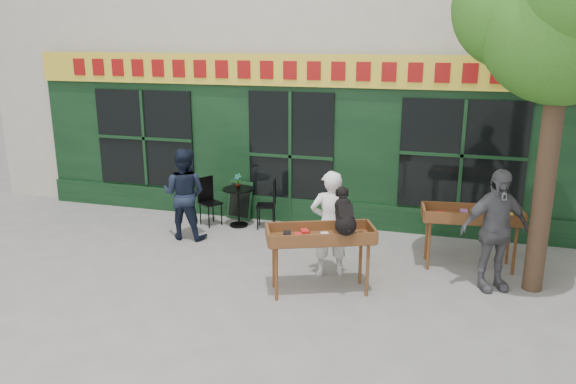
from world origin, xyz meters
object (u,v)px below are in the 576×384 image
at_px(bistro_table, 238,199).
at_px(man_left, 184,194).
at_px(book_cart_right, 471,218).
at_px(book_cart_center, 320,238).
at_px(man_right, 495,230).
at_px(woman, 330,224).
at_px(dog, 345,210).

bearing_deg(bistro_table, man_left, -127.87).
distance_m(book_cart_right, bistro_table, 4.40).
relative_size(book_cart_center, man_left, 0.96).
distance_m(book_cart_center, man_right, 2.53).
bearing_deg(woman, dog, 94.24).
relative_size(book_cart_center, man_right, 0.90).
distance_m(man_right, bistro_table, 4.89).
bearing_deg(bistro_table, man_right, -19.43).
bearing_deg(bistro_table, book_cart_center, -47.92).
distance_m(dog, man_right, 2.25).
relative_size(woman, man_left, 0.99).
bearing_deg(book_cart_right, man_left, 173.00).
distance_m(book_cart_right, man_left, 5.00).
bearing_deg(man_left, dog, 151.13).
bearing_deg(book_cart_center, bistro_table, 109.75).
relative_size(book_cart_right, bistro_table, 2.06).
relative_size(man_right, man_left, 1.08).
bearing_deg(book_cart_center, man_right, -3.27).
bearing_deg(woman, book_cart_right, -178.44).
distance_m(dog, man_left, 3.66).
height_order(man_right, bistro_table, man_right).
xyz_separation_m(man_right, bistro_table, (-4.60, 1.62, -0.36)).
relative_size(book_cart_center, dog, 2.71).
height_order(book_cart_center, bistro_table, book_cart_center).
height_order(woman, man_left, man_left).
bearing_deg(man_right, man_left, 144.92).
height_order(book_cart_center, book_cart_right, same).
xyz_separation_m(man_right, man_left, (-5.30, 0.72, -0.07)).
relative_size(dog, man_right, 0.33).
distance_m(dog, bistro_table, 3.65).
distance_m(dog, book_cart_right, 2.43).
relative_size(dog, man_left, 0.36).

